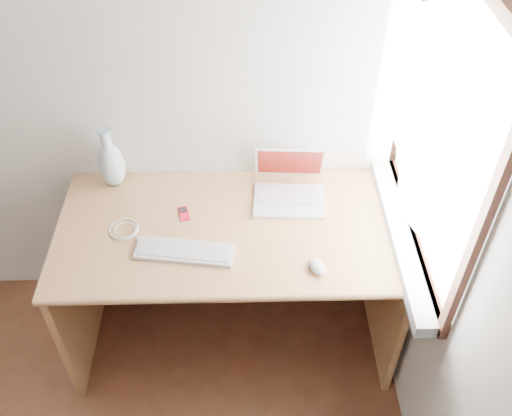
{
  "coord_description": "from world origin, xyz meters",
  "views": [
    {
      "loc": [
        1.05,
        -0.31,
        2.49
      ],
      "look_at": [
        1.09,
        1.35,
        0.91
      ],
      "focal_mm": 40.0,
      "sensor_mm": 36.0,
      "label": 1
    }
  ],
  "objects_px": {
    "desk": "(231,247)",
    "external_keyboard": "(184,251)",
    "laptop": "(289,188)",
    "vase": "(111,163)"
  },
  "relations": [
    {
      "from": "external_keyboard",
      "to": "vase",
      "type": "relative_size",
      "value": 1.35
    },
    {
      "from": "laptop",
      "to": "vase",
      "type": "xyz_separation_m",
      "value": [
        -0.79,
        0.1,
        0.07
      ]
    },
    {
      "from": "laptop",
      "to": "external_keyboard",
      "type": "relative_size",
      "value": 0.79
    },
    {
      "from": "desk",
      "to": "external_keyboard",
      "type": "bearing_deg",
      "value": -127.61
    },
    {
      "from": "laptop",
      "to": "vase",
      "type": "relative_size",
      "value": 1.06
    },
    {
      "from": "desk",
      "to": "vase",
      "type": "distance_m",
      "value": 0.66
    },
    {
      "from": "desk",
      "to": "external_keyboard",
      "type": "distance_m",
      "value": 0.38
    },
    {
      "from": "laptop",
      "to": "vase",
      "type": "distance_m",
      "value": 0.79
    },
    {
      "from": "desk",
      "to": "external_keyboard",
      "type": "height_order",
      "value": "external_keyboard"
    },
    {
      "from": "laptop",
      "to": "external_keyboard",
      "type": "distance_m",
      "value": 0.55
    }
  ]
}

